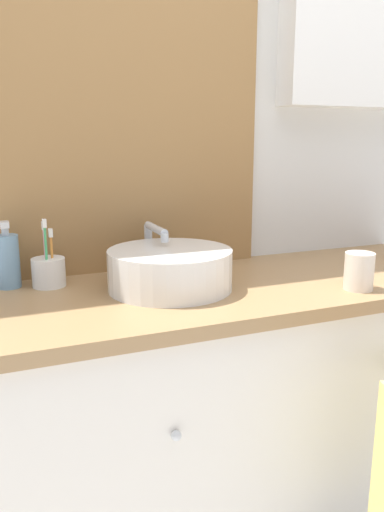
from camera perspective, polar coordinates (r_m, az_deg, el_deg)
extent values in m
cube|color=silver|center=(1.64, 1.85, 11.76)|extent=(3.20, 0.06, 2.50)
cube|color=olive|center=(1.50, -8.35, 17.31)|extent=(0.87, 0.02, 1.25)
cube|color=#B2C1CC|center=(1.50, -8.29, 17.33)|extent=(0.81, 0.01, 1.19)
cube|color=silver|center=(1.60, 6.32, -19.14)|extent=(1.41, 0.51, 0.86)
cube|color=#99754C|center=(1.42, 6.76, -3.53)|extent=(1.45, 0.55, 0.03)
sphere|color=silver|center=(1.17, -1.81, -19.82)|extent=(0.02, 0.02, 0.02)
cylinder|color=white|center=(1.32, -2.52, -1.52)|extent=(0.33, 0.33, 0.11)
cylinder|color=silver|center=(1.31, -2.54, 0.58)|extent=(0.27, 0.27, 0.01)
cylinder|color=silver|center=(1.49, -5.00, 0.84)|extent=(0.02, 0.02, 0.14)
cylinder|color=silver|center=(1.41, -4.15, 3.12)|extent=(0.02, 0.15, 0.02)
cylinder|color=silver|center=(1.34, -3.15, 2.12)|extent=(0.02, 0.02, 0.02)
sphere|color=white|center=(1.53, -1.73, -0.08)|extent=(0.06, 0.06, 0.06)
cylinder|color=silver|center=(1.40, -16.06, -1.79)|extent=(0.09, 0.09, 0.08)
cylinder|color=orange|center=(1.39, -15.71, 0.04)|extent=(0.01, 0.01, 0.14)
cube|color=white|center=(1.38, -15.87, 2.56)|extent=(0.01, 0.02, 0.02)
cylinder|color=pink|center=(1.40, -16.41, 0.46)|extent=(0.01, 0.01, 0.16)
cube|color=white|center=(1.39, -16.60, 3.34)|extent=(0.01, 0.02, 0.02)
cylinder|color=#47B26B|center=(1.37, -16.33, 0.45)|extent=(0.01, 0.01, 0.17)
cube|color=white|center=(1.36, -16.53, 3.60)|extent=(0.01, 0.02, 0.02)
cylinder|color=#6B93B2|center=(1.42, -20.34, -0.59)|extent=(0.06, 0.06, 0.14)
cylinder|color=silver|center=(1.40, -20.60, 2.69)|extent=(0.02, 0.02, 0.02)
cube|color=silver|center=(1.39, -20.64, 3.39)|extent=(0.02, 0.03, 0.02)
cylinder|color=silver|center=(1.39, 18.55, -1.66)|extent=(0.08, 0.08, 0.10)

